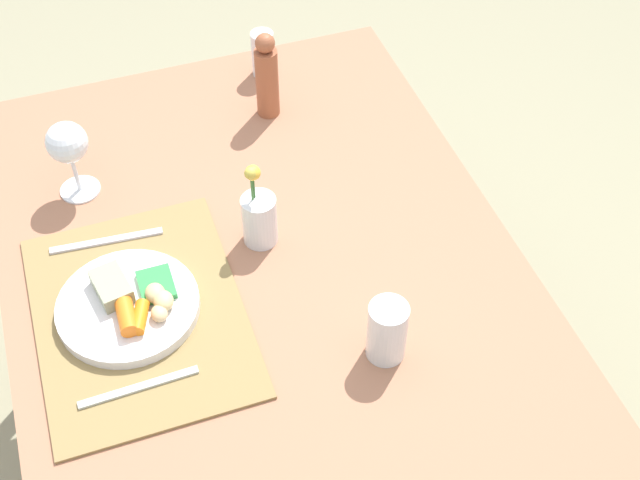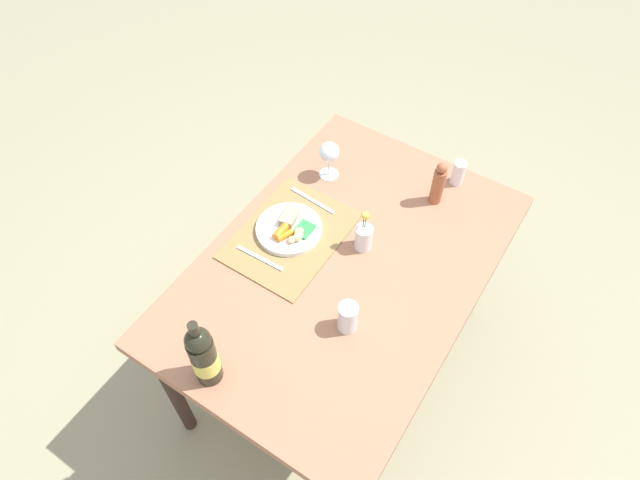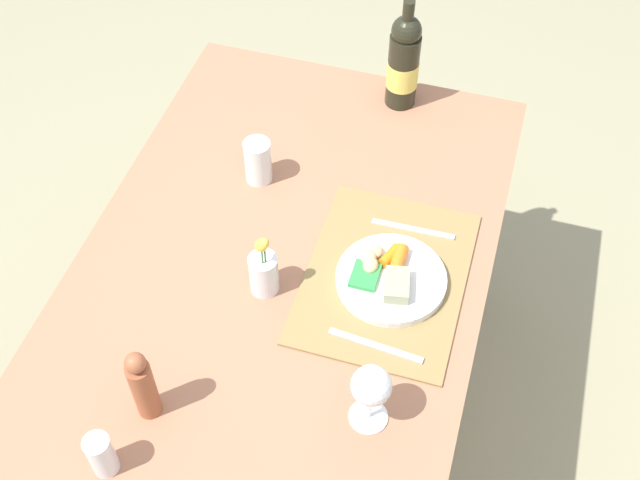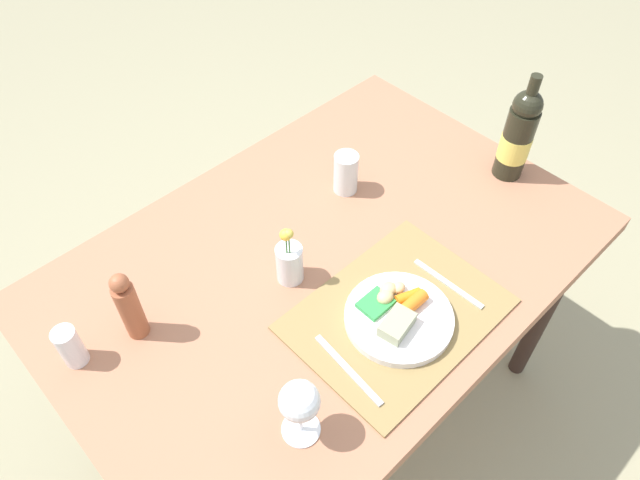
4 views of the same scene
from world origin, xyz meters
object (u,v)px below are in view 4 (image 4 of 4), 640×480
(pepper_mill, at_px, (129,307))
(water_tumbler, at_px, (346,175))
(dining_table, at_px, (325,276))
(wine_bottle, at_px, (518,136))
(flower_vase, at_px, (289,261))
(salt_shaker, at_px, (70,347))
(knife, at_px, (448,284))
(fork, at_px, (348,369))
(dinner_plate, at_px, (398,315))
(wine_glass, at_px, (299,403))

(pepper_mill, bearing_deg, water_tumbler, 0.25)
(dining_table, bearing_deg, wine_bottle, -12.42)
(pepper_mill, xyz_separation_m, flower_vase, (0.33, -0.11, -0.03))
(water_tumbler, height_order, salt_shaker, water_tumbler)
(salt_shaker, height_order, flower_vase, flower_vase)
(knife, bearing_deg, salt_shaker, 148.17)
(flower_vase, bearing_deg, pepper_mill, 160.71)
(salt_shaker, distance_m, wine_bottle, 1.14)
(fork, bearing_deg, salt_shaker, 138.07)
(fork, height_order, water_tumbler, water_tumbler)
(fork, bearing_deg, water_tumbler, 49.89)
(dinner_plate, bearing_deg, flower_vase, 109.53)
(dinner_plate, bearing_deg, dining_table, 87.32)
(water_tumbler, distance_m, salt_shaker, 0.75)
(flower_vase, bearing_deg, dining_table, -8.32)
(dinner_plate, bearing_deg, wine_bottle, 10.99)
(dinner_plate, distance_m, wine_glass, 0.33)
(pepper_mill, bearing_deg, flower_vase, -19.29)
(dinner_plate, bearing_deg, pepper_mill, 138.95)
(fork, bearing_deg, flower_vase, 78.31)
(wine_glass, distance_m, flower_vase, 0.37)
(fork, relative_size, wine_bottle, 0.66)
(knife, height_order, wine_glass, wine_glass)
(salt_shaker, bearing_deg, flower_vase, -17.38)
(water_tumbler, bearing_deg, wine_glass, -142.57)
(wine_glass, height_order, wine_bottle, wine_bottle)
(pepper_mill, bearing_deg, knife, -33.71)
(dining_table, relative_size, wine_glass, 8.15)
(dining_table, distance_m, flower_vase, 0.16)
(pepper_mill, relative_size, wine_bottle, 0.63)
(wine_glass, distance_m, salt_shaker, 0.49)
(dinner_plate, distance_m, flower_vase, 0.26)
(dinner_plate, bearing_deg, fork, -175.89)
(dining_table, height_order, knife, knife)
(water_tumbler, bearing_deg, dinner_plate, -119.89)
(knife, bearing_deg, dining_table, 118.00)
(pepper_mill, bearing_deg, dining_table, -16.85)
(dinner_plate, relative_size, pepper_mill, 1.24)
(wine_bottle, bearing_deg, dinner_plate, -169.01)
(dining_table, distance_m, wine_bottle, 0.60)
(salt_shaker, bearing_deg, water_tumbler, -1.92)
(wine_glass, height_order, salt_shaker, wine_glass)
(dinner_plate, xyz_separation_m, pepper_mill, (-0.41, 0.36, 0.07))
(dining_table, distance_m, water_tumbler, 0.27)
(flower_vase, distance_m, wine_bottle, 0.67)
(dinner_plate, relative_size, wine_bottle, 0.78)
(dinner_plate, xyz_separation_m, knife, (0.15, -0.02, -0.01))
(knife, bearing_deg, pepper_mill, 144.76)
(dinner_plate, height_order, wine_glass, wine_glass)
(wine_glass, relative_size, wine_bottle, 0.53)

